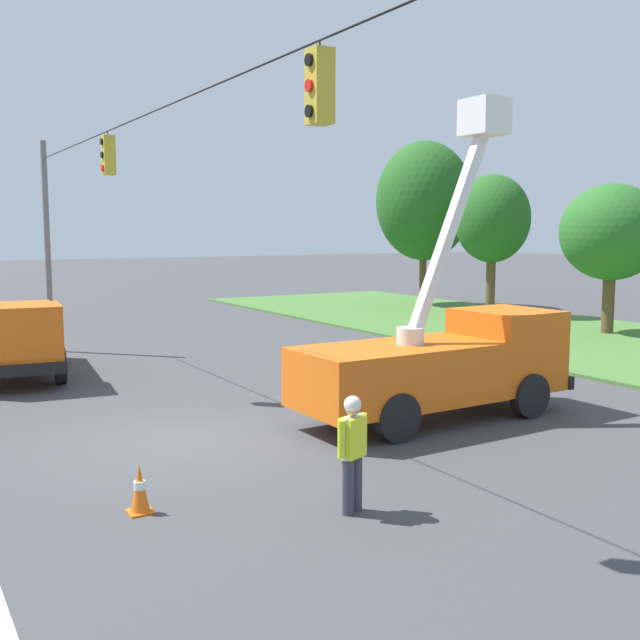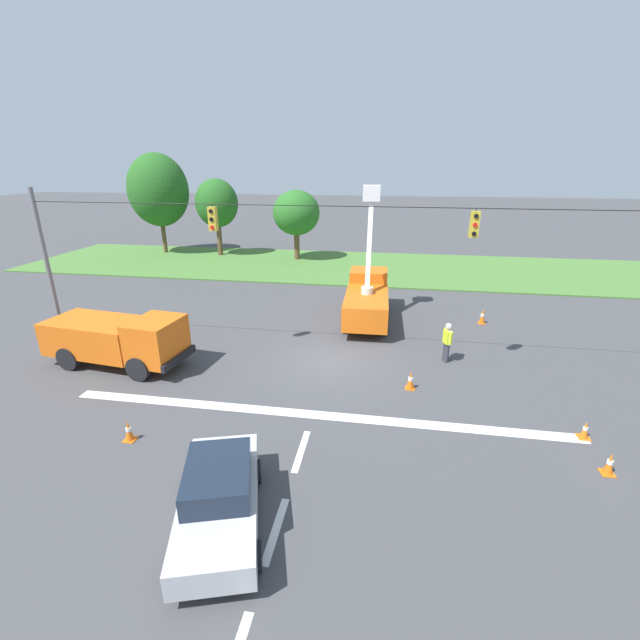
% 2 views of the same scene
% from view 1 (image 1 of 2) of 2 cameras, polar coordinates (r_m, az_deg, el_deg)
% --- Properties ---
extents(ground_plane, '(200.00, 200.00, 0.00)m').
position_cam_1_polar(ground_plane, '(15.41, -10.35, -8.98)').
color(ground_plane, '#424244').
extents(signal_gantry, '(26.20, 0.33, 7.20)m').
position_cam_1_polar(signal_gantry, '(14.79, -10.63, 7.02)').
color(signal_gantry, slate).
rests_on(signal_gantry, ground).
extents(tree_far_west, '(5.45, 5.17, 9.04)m').
position_cam_1_polar(tree_far_west, '(41.91, 7.92, 8.96)').
color(tree_far_west, brown).
rests_on(tree_far_west, ground).
extents(tree_west, '(3.83, 3.46, 6.88)m').
position_cam_1_polar(tree_west, '(37.45, 12.99, 7.48)').
color(tree_west, brown).
rests_on(tree_west, ground).
extents(tree_centre, '(4.03, 3.94, 6.02)m').
position_cam_1_polar(tree_centre, '(31.90, 21.32, 6.21)').
color(tree_centre, brown).
rests_on(tree_centre, ground).
extents(utility_truck_bucket_lift, '(2.42, 6.61, 7.07)m').
position_cam_1_polar(utility_truck_bucket_lift, '(16.84, 9.36, -2.80)').
color(utility_truck_bucket_lift, orange).
rests_on(utility_truck_bucket_lift, ground).
extents(utility_truck_support_near, '(6.27, 2.96, 2.23)m').
position_cam_1_polar(utility_truck_support_near, '(23.18, -22.14, -1.00)').
color(utility_truck_support_near, orange).
rests_on(utility_truck_support_near, ground).
extents(road_worker, '(0.37, 0.62, 1.77)m').
position_cam_1_polar(road_worker, '(11.18, 2.48, -9.65)').
color(road_worker, '#383842').
rests_on(road_worker, ground).
extents(traffic_cone_mid_right, '(0.36, 0.36, 0.74)m').
position_cam_1_polar(traffic_cone_mid_right, '(11.67, -13.57, -12.40)').
color(traffic_cone_mid_right, orange).
rests_on(traffic_cone_mid_right, ground).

